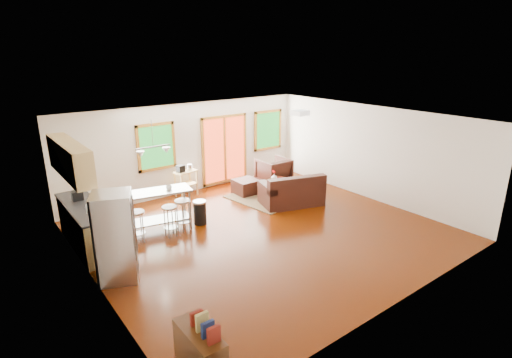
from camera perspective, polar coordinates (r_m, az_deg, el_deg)
floor at (r=9.34m, az=1.12°, el=-7.53°), size 7.50×7.00×0.02m
ceiling at (r=8.55m, az=1.23°, el=8.53°), size 7.50×7.00×0.02m
back_wall at (r=11.71m, az=-9.59°, el=4.34°), size 7.50×0.02×2.60m
left_wall at (r=7.29m, az=-22.78°, el=-5.38°), size 0.02×7.00×2.60m
right_wall at (r=11.49m, az=16.06°, el=3.62°), size 0.02×7.00×2.60m
front_wall at (r=6.67m, az=20.42°, el=-7.26°), size 7.50×0.02×2.60m
window_left at (r=11.20m, az=-14.04°, el=4.48°), size 1.10×0.05×1.30m
french_doors at (r=12.30m, az=-4.49°, el=4.23°), size 1.60×0.05×2.10m
window_right at (r=13.19m, az=1.72°, el=7.00°), size 1.10×0.05×1.30m
rug at (r=11.62m, az=2.79°, el=-2.17°), size 2.67×2.20×0.02m
loveseat at (r=10.82m, az=5.17°, el=-1.93°), size 1.82×1.36×0.86m
coffee_table at (r=11.43m, az=2.84°, el=-0.66°), size 1.21×0.96×0.42m
armchair at (r=12.42m, az=2.52°, el=1.30°), size 0.90×0.84×0.90m
ottoman at (r=11.62m, az=-1.46°, el=-1.10°), size 0.65×0.65×0.43m
vase at (r=11.62m, az=2.61°, el=0.41°), size 0.22×0.23×0.29m
book at (r=11.64m, az=2.88°, el=0.65°), size 0.21×0.11×0.30m
cabinets at (r=9.03m, az=-23.71°, el=-3.61°), size 0.64×2.24×2.30m
refrigerator at (r=7.61m, az=-19.42°, el=-7.84°), size 0.87×0.86×1.66m
island at (r=9.43m, az=-13.86°, el=-3.38°), size 1.61×0.89×0.96m
cup at (r=9.36m, az=-12.33°, el=-1.12°), size 0.15×0.13×0.13m
bar_stool_a at (r=8.99m, az=-16.64°, el=-5.55°), size 0.39×0.39×0.73m
bar_stool_b at (r=9.10m, az=-12.21°, el=-4.93°), size 0.34×0.34×0.72m
bar_stool_c at (r=9.32m, az=-10.42°, el=-4.10°), size 0.43×0.43×0.75m
trash_can at (r=9.71m, az=-8.01°, el=-4.72°), size 0.33×0.33×0.58m
kitchen_cart at (r=11.46m, az=-10.11°, el=0.63°), size 0.68×0.50×0.95m
bookshelf at (r=5.48m, az=-7.93°, el=-23.68°), size 0.34×0.84×0.98m
ceiling_flush at (r=10.04m, az=6.32°, el=9.39°), size 0.35×0.35×0.12m
pendant_light at (r=9.01m, az=-14.41°, el=3.83°), size 0.80×0.18×0.79m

